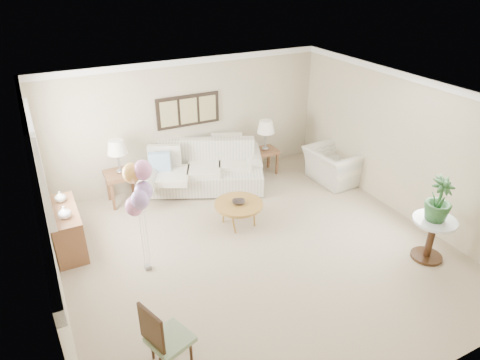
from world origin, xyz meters
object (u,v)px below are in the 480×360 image
Objects in this scene: accent_chair at (164,337)px; balloon_cluster at (139,189)px; armchair at (334,165)px; coffee_table at (239,205)px; sofa at (202,170)px.

accent_chair is 2.10m from balloon_cluster.
armchair is 5.59m from accent_chair.
accent_chair is 0.50× the size of balloon_cluster.
coffee_table is at bearing 100.83° from armchair.
balloon_cluster is at bearing -130.48° from sofa.
coffee_table is (0.03, -1.62, 0.02)m from sofa.
sofa is 3.33× the size of accent_chair.
coffee_table is 2.67m from armchair.
balloon_cluster is at bearing -164.78° from coffee_table.
armchair is at bearing 31.93° from accent_chair.
balloon_cluster is (-1.80, -2.11, 1.04)m from sofa.
coffee_table is 0.78× the size of armchair.
accent_chair is (-4.75, -2.96, 0.12)m from armchair.
balloon_cluster reaches higher than coffee_table.
coffee_table is at bearing 47.57° from accent_chair.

